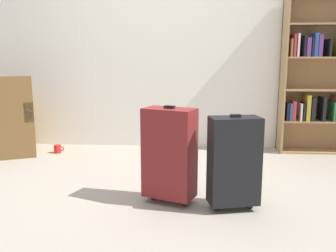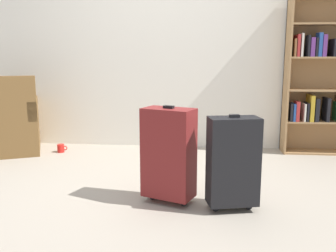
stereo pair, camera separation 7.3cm
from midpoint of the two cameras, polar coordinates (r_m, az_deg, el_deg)
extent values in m
plane|color=#9E9384|center=(3.06, -3.49, -10.59)|extent=(8.95, 8.95, 0.00)
cube|color=silver|center=(4.58, -0.84, 13.08)|extent=(5.12, 0.10, 2.60)
cube|color=#A87F51|center=(4.46, 16.83, 7.59)|extent=(0.02, 0.28, 1.81)
cube|color=#A87F51|center=(4.72, 22.25, 7.40)|extent=(0.98, 0.02, 1.81)
cube|color=#A87F51|center=(4.72, 21.96, -3.57)|extent=(0.94, 0.26, 0.02)
cube|color=#A87F51|center=(4.65, 22.27, 0.75)|extent=(0.94, 0.26, 0.02)
cube|color=#A87F51|center=(4.61, 22.59, 5.18)|extent=(0.94, 0.26, 0.02)
cube|color=#A87F51|center=(4.59, 22.92, 9.67)|extent=(0.94, 0.26, 0.02)
cube|color=#A87F51|center=(4.60, 23.25, 14.16)|extent=(0.94, 0.26, 0.02)
cube|color=black|center=(4.49, 17.27, 2.18)|extent=(0.03, 0.21, 0.20)
cube|color=#264C99|center=(4.48, 17.72, 2.12)|extent=(0.02, 0.18, 0.20)
cube|color=#B22D2D|center=(4.48, 18.20, 2.27)|extent=(0.04, 0.16, 0.23)
cube|color=silver|center=(4.53, 19.07, 2.14)|extent=(0.02, 0.22, 0.20)
cube|color=black|center=(4.53, 19.51, 2.16)|extent=(0.02, 0.19, 0.21)
cube|color=gold|center=(4.55, 20.03, 2.71)|extent=(0.04, 0.23, 0.29)
cube|color=black|center=(4.54, 20.79, 2.43)|extent=(0.04, 0.16, 0.26)
cube|color=black|center=(4.60, 22.14, 2.47)|extent=(0.03, 0.21, 0.27)
cube|color=#2D7238|center=(4.64, 23.47, 2.12)|extent=(0.02, 0.21, 0.22)
cube|color=brown|center=(4.66, 23.89, 2.58)|extent=(0.04, 0.23, 0.29)
cube|color=brown|center=(4.43, 17.81, 11.37)|extent=(0.02, 0.18, 0.19)
cube|color=#B22D2D|center=(4.46, 18.20, 11.64)|extent=(0.03, 0.21, 0.24)
cube|color=silver|center=(4.47, 18.70, 11.68)|extent=(0.02, 0.21, 0.25)
cube|color=black|center=(4.46, 19.69, 11.50)|extent=(0.02, 0.15, 0.23)
cube|color=#66337F|center=(4.48, 20.14, 11.30)|extent=(0.04, 0.18, 0.21)
cube|color=black|center=(4.52, 20.58, 11.24)|extent=(0.02, 0.23, 0.20)
cube|color=#264C99|center=(4.49, 21.18, 11.55)|extent=(0.04, 0.15, 0.26)
cube|color=#66337F|center=(4.52, 21.67, 11.38)|extent=(0.04, 0.20, 0.24)
cube|color=black|center=(4.56, 22.93, 11.00)|extent=(0.02, 0.21, 0.19)
cube|color=brown|center=(4.71, -24.40, -1.41)|extent=(0.92, 0.92, 0.40)
cube|color=#91724F|center=(4.67, -24.63, 1.47)|extent=(0.69, 0.73, 0.08)
cube|color=brown|center=(4.64, -21.01, 2.56)|extent=(0.37, 0.68, 0.22)
cylinder|color=red|center=(4.52, -17.07, -3.39)|extent=(0.08, 0.08, 0.10)
torus|color=red|center=(4.50, -16.46, -3.35)|extent=(0.06, 0.01, 0.06)
cube|color=maroon|center=(2.81, -0.52, -4.16)|extent=(0.43, 0.34, 0.68)
cube|color=black|center=(2.74, -0.53, 2.94)|extent=(0.09, 0.07, 0.02)
cylinder|color=black|center=(2.98, -2.85, -10.68)|extent=(0.06, 0.06, 0.05)
cylinder|color=black|center=(2.87, 1.93, -11.53)|extent=(0.06, 0.06, 0.05)
cube|color=black|center=(2.72, 9.36, -5.29)|extent=(0.39, 0.27, 0.64)
cube|color=black|center=(2.65, 9.58, 1.57)|extent=(0.08, 0.05, 0.02)
cylinder|color=black|center=(2.80, 6.65, -12.21)|extent=(0.06, 0.06, 0.05)
cylinder|color=black|center=(2.87, 11.58, -11.75)|extent=(0.06, 0.06, 0.05)
camera|label=1|loc=(0.04, -90.69, -0.13)|focal=39.66mm
camera|label=2|loc=(0.04, 89.31, 0.13)|focal=39.66mm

